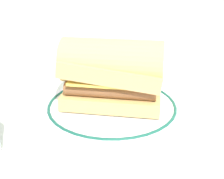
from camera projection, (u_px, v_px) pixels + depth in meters
The scene contains 4 objects.
ground_plane at pixel (107, 105), 0.60m from camera, with size 1.50×1.50×0.00m, color silver.
plate at pixel (112, 106), 0.58m from camera, with size 0.28×0.28×0.01m.
sausage_sandwich at pixel (112, 73), 0.55m from camera, with size 0.21×0.16×0.13m.
butter_knife at pixel (99, 67), 0.81m from camera, with size 0.06×0.15×0.01m.
Camera 1 is at (0.27, -0.47, 0.28)m, focal length 46.40 mm.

